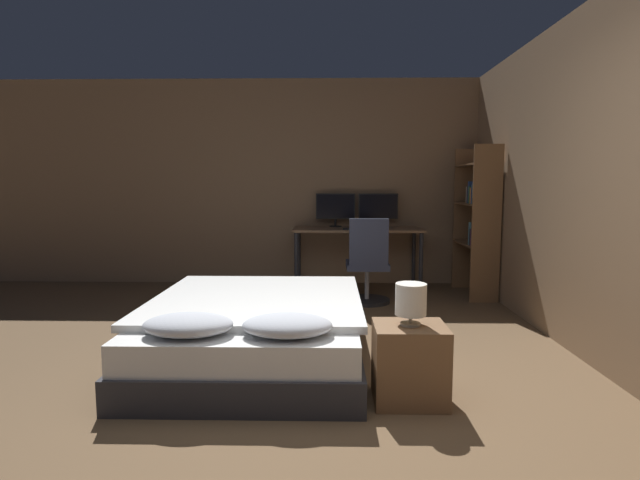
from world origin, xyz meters
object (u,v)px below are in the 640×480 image
(bookshelf, at_px, (478,213))
(desk, at_px, (357,235))
(monitor_left, at_px, (336,208))
(monitor_right, at_px, (378,208))
(bedside_lamp, at_px, (411,300))
(bed, at_px, (256,330))
(office_chair, at_px, (367,270))
(keyboard, at_px, (358,229))
(computer_mouse, at_px, (382,228))
(nightstand, at_px, (410,363))

(bookshelf, bearing_deg, desk, 163.12)
(monitor_left, bearing_deg, monitor_right, 0.00)
(bedside_lamp, bearing_deg, bed, 146.51)
(desk, distance_m, office_chair, 0.87)
(keyboard, relative_size, computer_mouse, 5.49)
(monitor_left, bearing_deg, office_chair, -71.21)
(desk, distance_m, monitor_right, 0.49)
(nightstand, height_order, monitor_right, monitor_right)
(nightstand, bearing_deg, monitor_right, 87.80)
(nightstand, bearing_deg, bedside_lamp, -90.00)
(monitor_right, bearing_deg, computer_mouse, -89.50)
(computer_mouse, bearing_deg, desk, 143.54)
(nightstand, distance_m, keyboard, 3.18)
(desk, height_order, office_chair, office_chair)
(computer_mouse, height_order, office_chair, office_chair)
(bedside_lamp, height_order, office_chair, office_chair)
(nightstand, xyz_separation_m, monitor_left, (-0.42, 3.55, 0.79))
(bookshelf, bearing_deg, nightstand, -113.17)
(nightstand, height_order, bookshelf, bookshelf)
(bedside_lamp, distance_m, monitor_right, 3.58)
(bed, distance_m, office_chair, 2.08)
(nightstand, xyz_separation_m, computer_mouse, (0.14, 3.13, 0.55))
(bed, bearing_deg, bookshelf, 44.05)
(desk, relative_size, monitor_left, 3.17)
(bookshelf, bearing_deg, keyboard, 171.26)
(bed, height_order, nightstand, bed)
(monitor_right, distance_m, computer_mouse, 0.48)
(nightstand, relative_size, office_chair, 0.50)
(monitor_right, xyz_separation_m, keyboard, (-0.28, -0.42, -0.24))
(keyboard, bearing_deg, desk, 90.00)
(desk, relative_size, computer_mouse, 23.22)
(bed, bearing_deg, monitor_right, 67.46)
(monitor_left, relative_size, bookshelf, 0.29)
(office_chair, bearing_deg, computer_mouse, 70.63)
(bed, xyz_separation_m, monitor_left, (0.63, 2.86, 0.79))
(bed, relative_size, computer_mouse, 28.28)
(monitor_left, distance_m, bookshelf, 1.79)
(bedside_lamp, distance_m, keyboard, 3.14)
(bed, height_order, bedside_lamp, bedside_lamp)
(nightstand, distance_m, office_chair, 2.53)
(keyboard, height_order, computer_mouse, computer_mouse)
(desk, bearing_deg, monitor_left, 142.74)
(bedside_lamp, bearing_deg, monitor_left, 96.75)
(nightstand, relative_size, bookshelf, 0.27)
(bedside_lamp, height_order, keyboard, keyboard)
(keyboard, bearing_deg, monitor_left, 123.53)
(bed, xyz_separation_m, monitor_right, (1.19, 2.86, 0.79))
(desk, bearing_deg, bookshelf, -16.88)
(monitor_left, xyz_separation_m, bookshelf, (1.67, -0.63, -0.03))
(desk, bearing_deg, bed, -108.93)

